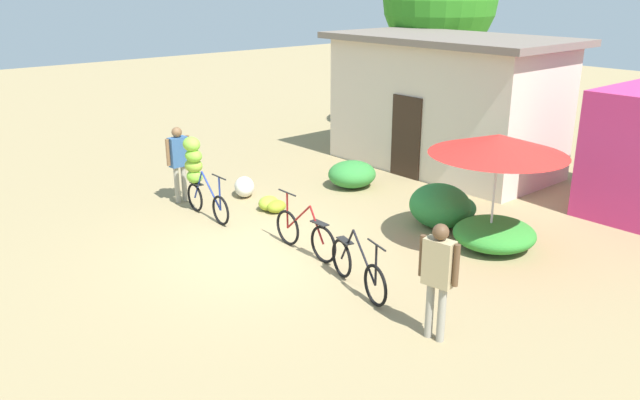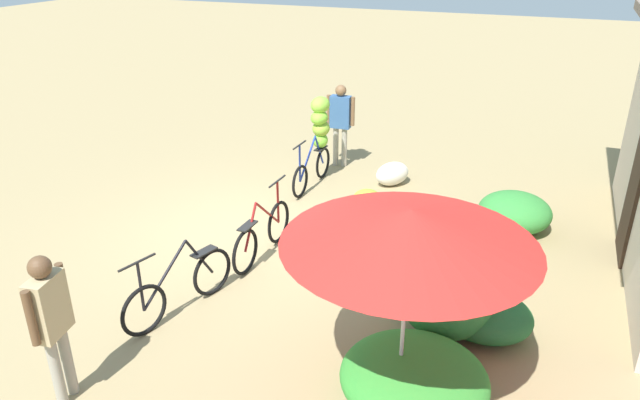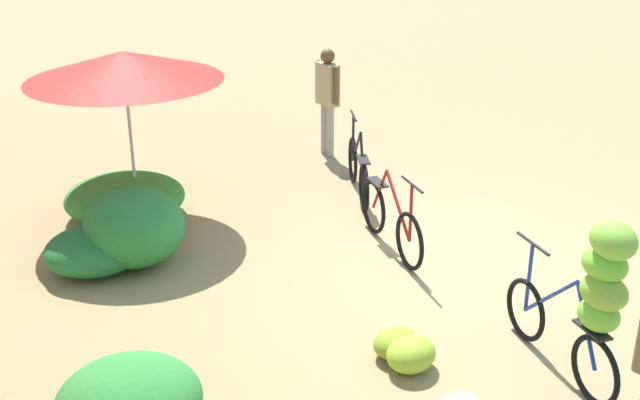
{
  "view_description": "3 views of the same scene",
  "coord_description": "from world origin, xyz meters",
  "px_view_note": "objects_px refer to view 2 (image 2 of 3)",
  "views": [
    {
      "loc": [
        8.6,
        -6.18,
        4.57
      ],
      "look_at": [
        0.44,
        0.9,
        0.88
      ],
      "focal_mm": 35.82,
      "sensor_mm": 36.0,
      "label": 1
    },
    {
      "loc": [
        7.29,
        4.11,
        4.36
      ],
      "look_at": [
        0.13,
        1.22,
        0.87
      ],
      "focal_mm": 33.23,
      "sensor_mm": 36.0,
      "label": 2
    },
    {
      "loc": [
        -7.01,
        4.21,
        4.12
      ],
      "look_at": [
        -0.03,
        1.56,
        1.0
      ],
      "focal_mm": 44.46,
      "sensor_mm": 36.0,
      "label": 3
    }
  ],
  "objects_px": {
    "bicycle_near_pile": "(263,234)",
    "banana_pile_on_ground": "(366,201)",
    "market_umbrella": "(410,227)",
    "person_bystander": "(340,117)",
    "produce_sack": "(392,174)",
    "bicycle_leftmost": "(318,132)",
    "bicycle_center_loaded": "(180,288)",
    "person_vendor": "(50,315)"
  },
  "relations": [
    {
      "from": "bicycle_near_pile",
      "to": "bicycle_center_loaded",
      "type": "xyz_separation_m",
      "value": [
        1.66,
        -0.3,
        -0.01
      ]
    },
    {
      "from": "market_umbrella",
      "to": "produce_sack",
      "type": "xyz_separation_m",
      "value": [
        -5.42,
        -1.6,
        -1.73
      ]
    },
    {
      "from": "bicycle_leftmost",
      "to": "person_bystander",
      "type": "distance_m",
      "value": 0.92
    },
    {
      "from": "bicycle_center_loaded",
      "to": "bicycle_near_pile",
      "type": "bearing_deg",
      "value": 169.62
    },
    {
      "from": "produce_sack",
      "to": "person_bystander",
      "type": "height_order",
      "value": "person_bystander"
    },
    {
      "from": "bicycle_near_pile",
      "to": "person_vendor",
      "type": "distance_m",
      "value": 3.48
    },
    {
      "from": "bicycle_near_pile",
      "to": "banana_pile_on_ground",
      "type": "xyz_separation_m",
      "value": [
        -2.16,
        0.88,
        -0.22
      ]
    },
    {
      "from": "bicycle_leftmost",
      "to": "bicycle_center_loaded",
      "type": "distance_m",
      "value": 4.73
    },
    {
      "from": "bicycle_leftmost",
      "to": "produce_sack",
      "type": "relative_size",
      "value": 2.34
    },
    {
      "from": "banana_pile_on_ground",
      "to": "person_bystander",
      "type": "bearing_deg",
      "value": -147.42
    },
    {
      "from": "bicycle_center_loaded",
      "to": "person_bystander",
      "type": "xyz_separation_m",
      "value": [
        -5.6,
        0.05,
        0.67
      ]
    },
    {
      "from": "market_umbrella",
      "to": "bicycle_near_pile",
      "type": "bearing_deg",
      "value": -128.31
    },
    {
      "from": "produce_sack",
      "to": "person_bystander",
      "type": "bearing_deg",
      "value": -114.67
    },
    {
      "from": "bicycle_near_pile",
      "to": "person_bystander",
      "type": "xyz_separation_m",
      "value": [
        -3.94,
        -0.26,
        0.66
      ]
    },
    {
      "from": "bicycle_leftmost",
      "to": "produce_sack",
      "type": "height_order",
      "value": "bicycle_leftmost"
    },
    {
      "from": "market_umbrella",
      "to": "person_bystander",
      "type": "relative_size",
      "value": 1.43
    },
    {
      "from": "bicycle_leftmost",
      "to": "banana_pile_on_ground",
      "type": "relative_size",
      "value": 2.2
    },
    {
      "from": "bicycle_near_pile",
      "to": "produce_sack",
      "type": "xyz_separation_m",
      "value": [
        -3.36,
        1.01,
        -0.14
      ]
    },
    {
      "from": "produce_sack",
      "to": "person_bystander",
      "type": "relative_size",
      "value": 0.42
    },
    {
      "from": "market_umbrella",
      "to": "produce_sack",
      "type": "height_order",
      "value": "market_umbrella"
    },
    {
      "from": "bicycle_leftmost",
      "to": "bicycle_near_pile",
      "type": "height_order",
      "value": "bicycle_leftmost"
    },
    {
      "from": "banana_pile_on_ground",
      "to": "person_bystander",
      "type": "distance_m",
      "value": 2.29
    },
    {
      "from": "banana_pile_on_ground",
      "to": "person_vendor",
      "type": "distance_m",
      "value": 5.78
    },
    {
      "from": "bicycle_near_pile",
      "to": "person_vendor",
      "type": "relative_size",
      "value": 1.01
    },
    {
      "from": "market_umbrella",
      "to": "person_bystander",
      "type": "height_order",
      "value": "market_umbrella"
    },
    {
      "from": "bicycle_center_loaded",
      "to": "person_bystander",
      "type": "bearing_deg",
      "value": 179.51
    },
    {
      "from": "bicycle_near_pile",
      "to": "market_umbrella",
      "type": "bearing_deg",
      "value": 51.69
    },
    {
      "from": "bicycle_center_loaded",
      "to": "produce_sack",
      "type": "height_order",
      "value": "bicycle_center_loaded"
    },
    {
      "from": "bicycle_near_pile",
      "to": "bicycle_center_loaded",
      "type": "distance_m",
      "value": 1.69
    },
    {
      "from": "banana_pile_on_ground",
      "to": "person_bystander",
      "type": "relative_size",
      "value": 0.45
    },
    {
      "from": "bicycle_near_pile",
      "to": "person_bystander",
      "type": "distance_m",
      "value": 4.01
    },
    {
      "from": "bicycle_leftmost",
      "to": "bicycle_near_pile",
      "type": "relative_size",
      "value": 0.98
    },
    {
      "from": "market_umbrella",
      "to": "bicycle_near_pile",
      "type": "xyz_separation_m",
      "value": [
        -2.06,
        -2.61,
        -1.59
      ]
    },
    {
      "from": "person_vendor",
      "to": "person_bystander",
      "type": "height_order",
      "value": "person_bystander"
    },
    {
      "from": "banana_pile_on_ground",
      "to": "produce_sack",
      "type": "bearing_deg",
      "value": 173.78
    },
    {
      "from": "produce_sack",
      "to": "bicycle_leftmost",
      "type": "bearing_deg",
      "value": -76.64
    },
    {
      "from": "bicycle_near_pile",
      "to": "banana_pile_on_ground",
      "type": "height_order",
      "value": "bicycle_near_pile"
    },
    {
      "from": "person_vendor",
      "to": "person_bystander",
      "type": "xyz_separation_m",
      "value": [
        -7.32,
        0.27,
        0.01
      ]
    },
    {
      "from": "banana_pile_on_ground",
      "to": "produce_sack",
      "type": "xyz_separation_m",
      "value": [
        -1.2,
        0.13,
        0.08
      ]
    },
    {
      "from": "produce_sack",
      "to": "bicycle_near_pile",
      "type": "bearing_deg",
      "value": -16.8
    },
    {
      "from": "market_umbrella",
      "to": "banana_pile_on_ground",
      "type": "relative_size",
      "value": 3.21
    },
    {
      "from": "bicycle_leftmost",
      "to": "person_bystander",
      "type": "xyz_separation_m",
      "value": [
        -0.91,
        0.1,
        0.05
      ]
    }
  ]
}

